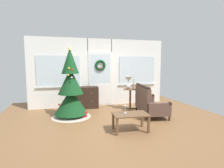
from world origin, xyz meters
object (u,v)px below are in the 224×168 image
(coffee_table, at_px, (130,116))
(side_table, at_px, (130,95))
(wine_glass, at_px, (125,107))
(gift_box, at_px, (84,114))
(flower_vase, at_px, (134,86))
(christmas_tree, at_px, (71,91))
(dresser_cabinet, at_px, (86,97))
(settee_sofa, at_px, (148,103))
(table_lamp, at_px, (128,81))

(coffee_table, bearing_deg, side_table, 68.65)
(wine_glass, height_order, gift_box, wine_glass)
(flower_vase, height_order, wine_glass, flower_vase)
(side_table, height_order, coffee_table, side_table)
(christmas_tree, height_order, coffee_table, christmas_tree)
(flower_vase, xyz_separation_m, wine_glass, (-0.97, -1.80, -0.29))
(christmas_tree, height_order, flower_vase, christmas_tree)
(christmas_tree, xyz_separation_m, flower_vase, (2.17, 0.30, 0.07))
(dresser_cabinet, distance_m, wine_glass, 2.57)
(christmas_tree, bearing_deg, side_table, 9.79)
(settee_sofa, bearing_deg, flower_vase, 103.44)
(wine_glass, bearing_deg, christmas_tree, 128.55)
(side_table, bearing_deg, gift_box, -162.51)
(table_lamp, xyz_separation_m, coffee_table, (-0.70, -1.97, -0.66))
(dresser_cabinet, distance_m, coffee_table, 2.66)
(settee_sofa, distance_m, wine_glass, 1.56)
(dresser_cabinet, xyz_separation_m, flower_vase, (1.59, -0.68, 0.46))
(christmas_tree, distance_m, side_table, 2.11)
(table_lamp, height_order, gift_box, table_lamp)
(settee_sofa, xyz_separation_m, wine_glass, (-1.15, -1.03, 0.19))
(flower_vase, relative_size, coffee_table, 0.40)
(table_lamp, bearing_deg, side_table, -33.69)
(christmas_tree, relative_size, side_table, 2.91)
(dresser_cabinet, xyz_separation_m, side_table, (1.49, -0.62, 0.13))
(table_lamp, bearing_deg, wine_glass, -112.98)
(coffee_table, bearing_deg, wine_glass, 146.62)
(flower_vase, bearing_deg, coffee_table, -114.55)
(side_table, distance_m, gift_box, 1.85)
(table_lamp, xyz_separation_m, wine_glass, (-0.81, -1.90, -0.45))
(christmas_tree, bearing_deg, coffee_table, -50.31)
(table_lamp, bearing_deg, flower_vase, -32.01)
(side_table, distance_m, wine_glass, 2.05)
(dresser_cabinet, bearing_deg, wine_glass, -75.88)
(christmas_tree, height_order, side_table, christmas_tree)
(side_table, xyz_separation_m, gift_box, (-1.71, -0.54, -0.43))
(table_lamp, distance_m, gift_box, 1.98)
(settee_sofa, relative_size, table_lamp, 3.34)
(side_table, relative_size, gift_box, 4.08)
(christmas_tree, distance_m, coffee_table, 2.09)
(dresser_cabinet, xyz_separation_m, gift_box, (-0.22, -1.16, -0.30))
(settee_sofa, xyz_separation_m, coffee_table, (-1.04, -1.11, -0.01))
(christmas_tree, xyz_separation_m, dresser_cabinet, (0.57, 0.98, -0.39))
(dresser_cabinet, relative_size, coffee_table, 1.05)
(christmas_tree, bearing_deg, gift_box, -27.46)
(side_table, xyz_separation_m, coffee_table, (-0.76, -1.93, -0.16))
(christmas_tree, bearing_deg, flower_vase, 7.79)
(side_table, height_order, table_lamp, table_lamp)
(dresser_cabinet, xyz_separation_m, wine_glass, (0.62, -2.48, 0.18))
(table_lamp, xyz_separation_m, flower_vase, (0.16, -0.10, -0.17))
(christmas_tree, xyz_separation_m, settee_sofa, (2.35, -0.47, -0.41))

